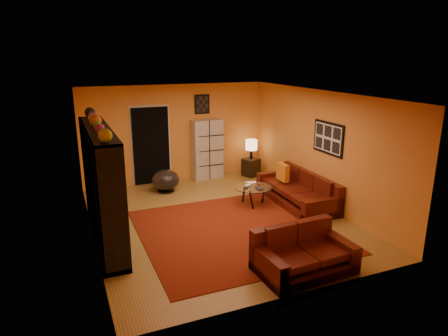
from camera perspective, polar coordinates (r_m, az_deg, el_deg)
name	(u,v)px	position (r m, az deg, el deg)	size (l,w,h in m)	color
floor	(217,219)	(8.50, -0.95, -7.27)	(6.00, 6.00, 0.00)	olive
ceiling	(217,94)	(7.85, -1.04, 10.46)	(6.00, 6.00, 0.00)	white
wall_back	(176,133)	(10.85, -6.88, 4.94)	(6.00, 6.00, 0.00)	orange
wall_front	(299,211)	(5.54, 10.63, -6.07)	(6.00, 6.00, 0.00)	orange
wall_left	(88,173)	(7.56, -18.90, -0.68)	(6.00, 6.00, 0.00)	orange
wall_right	(320,149)	(9.27, 13.54, 2.72)	(6.00, 6.00, 0.00)	orange
rug	(235,231)	(7.94, 1.62, -8.95)	(3.60, 3.60, 0.01)	#5D170A
doorway	(151,146)	(10.71, -10.37, 3.11)	(0.95, 0.10, 2.04)	black
wall_art_right	(328,138)	(8.96, 14.68, 4.16)	(0.03, 1.00, 0.70)	black
wall_art_back	(202,104)	(10.94, -3.16, 9.10)	(0.42, 0.03, 0.52)	black
entertainment_unit	(102,185)	(7.64, -17.06, -2.30)	(0.45, 3.00, 2.10)	black
tv	(105,189)	(7.64, -16.61, -2.91)	(0.11, 0.86, 0.50)	black
sofa	(300,191)	(9.48, 10.77, -3.22)	(1.02, 2.35, 0.85)	#430E09
loveseat	(301,253)	(6.65, 10.99, -11.83)	(1.56, 0.98, 0.85)	#430E09
throw_pillow	(283,172)	(9.66, 8.38, -0.58)	(0.12, 0.42, 0.42)	orange
coffee_table	(253,189)	(9.15, 4.15, -3.01)	(0.85, 0.85, 0.43)	silver
storage_cabinet	(207,149)	(11.01, -2.41, 2.67)	(0.82, 0.37, 1.65)	beige
bowl_chair	(166,180)	(10.15, -8.34, -1.72)	(0.68, 0.68, 0.56)	black
side_table	(251,167)	(11.39, 3.87, 0.11)	(0.40, 0.40, 0.50)	black
table_lamp	(251,145)	(11.23, 3.94, 3.26)	(0.33, 0.33, 0.55)	black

